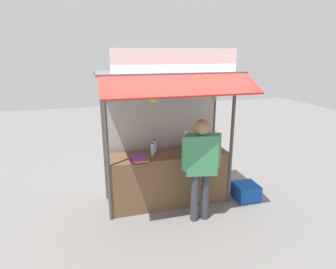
{
  "coord_description": "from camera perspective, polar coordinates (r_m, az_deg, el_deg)",
  "views": [
    {
      "loc": [
        -1.3,
        -4.54,
        2.68
      ],
      "look_at": [
        0.0,
        0.0,
        1.3
      ],
      "focal_mm": 30.38,
      "sensor_mm": 36.0,
      "label": 1
    }
  ],
  "objects": [
    {
      "name": "water_bottle_mid_right",
      "position": [
        5.54,
        9.31,
        -0.77
      ],
      "size": [
        0.07,
        0.07,
        0.27
      ],
      "color": "silver",
      "rests_on": "stall_counter"
    },
    {
      "name": "banana_bunch_inner_left",
      "position": [
        4.49,
        5.59,
        8.17
      ],
      "size": [
        0.1,
        0.1,
        0.28
      ],
      "color": "#332D23"
    },
    {
      "name": "water_bottle_far_left",
      "position": [
        5.08,
        -2.73,
        -2.3
      ],
      "size": [
        0.07,
        0.07,
        0.24
      ],
      "color": "silver",
      "rests_on": "stall_counter"
    },
    {
      "name": "plastic_crate",
      "position": [
        5.64,
        15.37,
        -10.97
      ],
      "size": [
        0.44,
        0.44,
        0.3
      ],
      "primitive_type": "cube",
      "rotation": [
        0.0,
        0.0,
        -0.03
      ],
      "color": "#194CB2",
      "rests_on": "ground"
    },
    {
      "name": "water_bottle_front_right",
      "position": [
        5.28,
        3.6,
        -1.17
      ],
      "size": [
        0.09,
        0.09,
        0.32
      ],
      "color": "silver",
      "rests_on": "stall_counter"
    },
    {
      "name": "vendor_person",
      "position": [
        4.5,
        6.69,
        -5.38
      ],
      "size": [
        0.65,
        0.3,
        1.7
      ],
      "rotation": [
        0.0,
        0.0,
        2.94
      ],
      "color": "#383842",
      "rests_on": "ground"
    },
    {
      "name": "banana_bunch_leftmost",
      "position": [
        4.29,
        -3.06,
        7.5
      ],
      "size": [
        0.12,
        0.11,
        0.3
      ],
      "color": "#332D23"
    },
    {
      "name": "magazine_stack_front_left",
      "position": [
        4.98,
        6.25,
        -3.75
      ],
      "size": [
        0.2,
        0.31,
        0.07
      ],
      "color": "white",
      "rests_on": "stall_counter"
    },
    {
      "name": "water_bottle_back_right",
      "position": [
        5.24,
        5.93,
        -1.47
      ],
      "size": [
        0.08,
        0.08,
        0.3
      ],
      "color": "silver",
      "rests_on": "stall_counter"
    },
    {
      "name": "stall_structure",
      "position": [
        4.94,
        -0.36,
        4.2
      ],
      "size": [
        2.33,
        1.49,
        2.73
      ],
      "color": "#4C4742",
      "rests_on": "ground"
    },
    {
      "name": "ground_plane",
      "position": [
        5.43,
        -0.0,
        -13.23
      ],
      "size": [
        20.0,
        20.0,
        0.0
      ],
      "primitive_type": "plane",
      "color": "slate"
    },
    {
      "name": "banana_bunch_rightmost",
      "position": [
        4.21,
        -8.06,
        8.08
      ],
      "size": [
        0.1,
        0.1,
        0.23
      ],
      "color": "#332D23"
    },
    {
      "name": "magazine_stack_back_left",
      "position": [
        4.7,
        -5.72,
        -5.01
      ],
      "size": [
        0.27,
        0.32,
        0.06
      ],
      "color": "purple",
      "rests_on": "stall_counter"
    },
    {
      "name": "water_bottle_rear_center",
      "position": [
        4.94,
        -3.12,
        -2.93
      ],
      "size": [
        0.06,
        0.06,
        0.23
      ],
      "color": "silver",
      "rests_on": "stall_counter"
    },
    {
      "name": "water_bottle_mid_left",
      "position": [
        5.38,
        9.35,
        -1.27
      ],
      "size": [
        0.08,
        0.08,
        0.27
      ],
      "color": "silver",
      "rests_on": "stall_counter"
    },
    {
      "name": "banana_bunch_inner_right",
      "position": [
        4.61,
        9.22,
        7.84
      ],
      "size": [
        0.11,
        0.11,
        0.31
      ],
      "color": "#332D23"
    },
    {
      "name": "stall_counter",
      "position": [
        5.21,
        -0.0,
        -8.71
      ],
      "size": [
        2.13,
        0.62,
        0.95
      ],
      "primitive_type": "cube",
      "color": "brown",
      "rests_on": "ground"
    }
  ]
}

